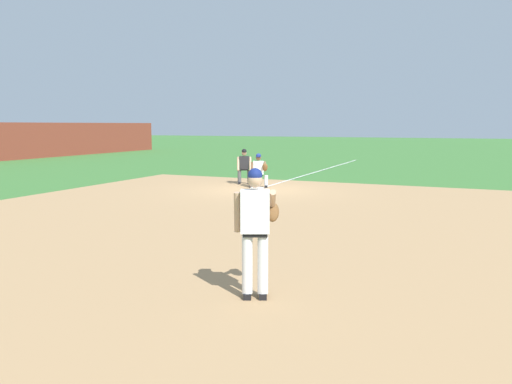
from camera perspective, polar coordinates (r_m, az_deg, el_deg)
ground_plane at (r=18.88m, az=0.09°, el=0.26°), size 160.00×160.00×0.00m
infield_dirt_patch at (r=13.00m, az=0.04°, el=-3.14°), size 18.00×18.00×0.01m
foul_line_stripe at (r=27.01m, az=7.45°, el=2.46°), size 17.34×0.10×0.00m
first_base_bag at (r=18.88m, az=0.09°, el=0.39°), size 0.38×0.38×0.09m
baseball at (r=13.74m, az=-0.06°, el=-2.40°), size 0.07×0.07×0.07m
pitcher at (r=6.99m, az=0.02°, el=-3.79°), size 0.82×0.60×1.86m
first_baseman at (r=19.43m, az=0.34°, el=2.64°), size 0.84×0.97×1.34m
umpire at (r=20.64m, az=-1.36°, el=3.10°), size 0.60×0.67×1.46m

